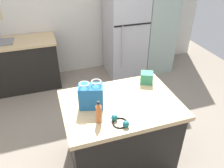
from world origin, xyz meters
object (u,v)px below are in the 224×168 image
at_px(small_box, 147,78).
at_px(bottle, 99,113).
at_px(ear_defenders, 120,122).
at_px(kitchen_island, 120,133).
at_px(tall_cabinet, 158,15).
at_px(shopping_bag, 91,96).
at_px(refrigerator, 125,30).

height_order(small_box, bottle, bottle).
relative_size(bottle, ear_defenders, 1.14).
relative_size(kitchen_island, bottle, 5.21).
bearing_deg(tall_cabinet, small_box, -120.91).
height_order(tall_cabinet, bottle, tall_cabinet).
bearing_deg(shopping_bag, bottle, -87.30).
distance_m(small_box, ear_defenders, 0.80).
bearing_deg(small_box, refrigerator, 76.84).
bearing_deg(small_box, tall_cabinet, 59.09).
bearing_deg(ear_defenders, kitchen_island, 68.65).
distance_m(refrigerator, ear_defenders, 2.59).
xyz_separation_m(tall_cabinet, ear_defenders, (-1.64, -2.40, -0.21)).
relative_size(small_box, bottle, 0.61).
distance_m(refrigerator, tall_cabinet, 0.70).
height_order(kitchen_island, refrigerator, refrigerator).
bearing_deg(tall_cabinet, refrigerator, -179.98).
distance_m(kitchen_island, shopping_bag, 0.65).
height_order(shopping_bag, ear_defenders, shopping_bag).
bearing_deg(shopping_bag, small_box, 18.14).
height_order(refrigerator, small_box, refrigerator).
relative_size(tall_cabinet, shopping_bag, 7.70).
bearing_deg(refrigerator, small_box, -103.16).
height_order(refrigerator, ear_defenders, refrigerator).
height_order(refrigerator, tall_cabinet, tall_cabinet).
distance_m(refrigerator, shopping_bag, 2.37).
height_order(refrigerator, bottle, refrigerator).
xyz_separation_m(shopping_bag, ear_defenders, (0.19, -0.34, -0.10)).
bearing_deg(ear_defenders, small_box, 46.77).
distance_m(tall_cabinet, bottle, 2.94).
bearing_deg(tall_cabinet, shopping_bag, -131.51).
xyz_separation_m(shopping_bag, bottle, (0.01, -0.25, -0.02)).
height_order(small_box, ear_defenders, small_box).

